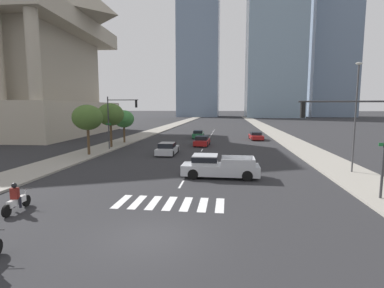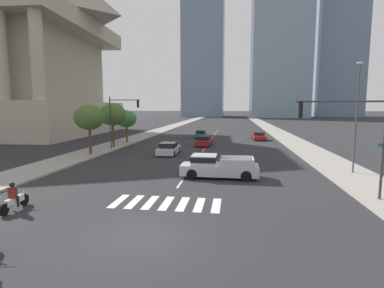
{
  "view_description": "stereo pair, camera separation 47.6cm",
  "coord_description": "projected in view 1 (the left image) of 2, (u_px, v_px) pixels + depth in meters",
  "views": [
    {
      "loc": [
        3.04,
        -10.99,
        5.17
      ],
      "look_at": [
        0.0,
        14.23,
        2.0
      ],
      "focal_mm": 27.65,
      "sensor_mm": 36.0,
      "label": 1
    },
    {
      "loc": [
        3.52,
        -10.93,
        5.17
      ],
      "look_at": [
        0.0,
        14.23,
        2.0
      ],
      "focal_mm": 27.65,
      "sensor_mm": 36.0,
      "label": 2
    }
  ],
  "objects": [
    {
      "name": "street_tree_third",
      "position": [
        124.0,
        119.0,
        42.01
      ],
      "size": [
        2.89,
        2.89,
        4.59
      ],
      "color": "#4C3823",
      "rests_on": "sidewalk_west"
    },
    {
      "name": "motorcycle_lead",
      "position": [
        16.0,
        200.0,
        14.66
      ],
      "size": [
        0.7,
        2.16,
        1.49
      ],
      "rotation": [
        0.0,
        0.0,
        1.65
      ],
      "color": "black",
      "rests_on": "ground"
    },
    {
      "name": "office_tower_center_skyline",
      "position": [
        275.0,
        33.0,
        147.37
      ],
      "size": [
        27.34,
        25.14,
        91.09
      ],
      "color": "#7A93A8",
      "rests_on": "ground"
    },
    {
      "name": "sidewalk_east",
      "position": [
        297.0,
        145.0,
        39.89
      ],
      "size": [
        4.0,
        260.0,
        0.15
      ],
      "primitive_type": "cube",
      "color": "gray",
      "rests_on": "ground"
    },
    {
      "name": "crosswalk_near",
      "position": [
        170.0,
        203.0,
        15.99
      ],
      "size": [
        5.85,
        2.38,
        0.01
      ],
      "color": "silver",
      "rests_on": "ground"
    },
    {
      "name": "street_tree_nearest",
      "position": [
        87.0,
        118.0,
        31.12
      ],
      "size": [
        3.15,
        3.15,
        5.29
      ],
      "color": "#4C3823",
      "rests_on": "sidewalk_west"
    },
    {
      "name": "sedan_red_1",
      "position": [
        256.0,
        136.0,
        47.25
      ],
      "size": [
        2.11,
        4.41,
        1.2
      ],
      "rotation": [
        0.0,
        0.0,
        -1.51
      ],
      "color": "maroon",
      "rests_on": "ground"
    },
    {
      "name": "street_lamp_east",
      "position": [
        356.0,
        110.0,
        22.51
      ],
      "size": [
        0.5,
        0.24,
        8.36
      ],
      "color": "#3F3F42",
      "rests_on": "sidewalk_east"
    },
    {
      "name": "traffic_signal_near",
      "position": [
        352.0,
        127.0,
        16.15
      ],
      "size": [
        4.93,
        0.28,
        5.73
      ],
      "rotation": [
        0.0,
        0.0,
        3.14
      ],
      "color": "#333335",
      "rests_on": "sidewalk_east"
    },
    {
      "name": "sidewalk_west",
      "position": [
        120.0,
        143.0,
        42.85
      ],
      "size": [
        4.0,
        260.0,
        0.15
      ],
      "primitive_type": "cube",
      "color": "gray",
      "rests_on": "ground"
    },
    {
      "name": "office_tower_right_skyline",
      "position": [
        333.0,
        19.0,
        156.67
      ],
      "size": [
        23.03,
        23.15,
        112.9
      ],
      "color": "slate",
      "rests_on": "ground"
    },
    {
      "name": "sedan_green_2",
      "position": [
        198.0,
        135.0,
        49.62
      ],
      "size": [
        1.83,
        4.31,
        1.3
      ],
      "rotation": [
        0.0,
        0.0,
        1.59
      ],
      "color": "#1E6038",
      "rests_on": "ground"
    },
    {
      "name": "sedan_red_0",
      "position": [
        202.0,
        141.0,
        39.9
      ],
      "size": [
        2.01,
        4.34,
        1.33
      ],
      "rotation": [
        0.0,
        0.0,
        1.52
      ],
      "color": "maroon",
      "rests_on": "ground"
    },
    {
      "name": "traffic_signal_far",
      "position": [
        119.0,
        114.0,
        35.33
      ],
      "size": [
        4.05,
        0.28,
        6.27
      ],
      "color": "#333335",
      "rests_on": "sidewalk_west"
    },
    {
      "name": "ground_plane",
      "position": [
        149.0,
        237.0,
        11.83
      ],
      "size": [
        800.0,
        800.0,
        0.0
      ],
      "primitive_type": "plane",
      "color": "#28282B"
    },
    {
      "name": "war_memorial",
      "position": [
        7.0,
        25.0,
        54.29
      ],
      "size": [
        32.28,
        32.28,
        39.18
      ],
      "rotation": [
        0.0,
        0.0,
        0.04
      ],
      "color": "#B2A893",
      "rests_on": "ground"
    },
    {
      "name": "office_tower_left_skyline",
      "position": [
        199.0,
        31.0,
        159.36
      ],
      "size": [
        21.63,
        24.4,
        104.43
      ],
      "color": "slate",
      "rests_on": "ground"
    },
    {
      "name": "pickup_truck",
      "position": [
        217.0,
        166.0,
        21.84
      ],
      "size": [
        5.67,
        2.07,
        1.67
      ],
      "rotation": [
        0.0,
        0.0,
        3.13
      ],
      "color": "#B7BABF",
      "rests_on": "ground"
    },
    {
      "name": "lane_divider_center",
      "position": [
        207.0,
        142.0,
        43.57
      ],
      "size": [
        0.14,
        50.0,
        0.01
      ],
      "color": "silver",
      "rests_on": "ground"
    },
    {
      "name": "street_tree_second",
      "position": [
        110.0,
        115.0,
        37.17
      ],
      "size": [
        3.33,
        3.33,
        5.52
      ],
      "color": "#4C3823",
      "rests_on": "sidewalk_west"
    },
    {
      "name": "sedan_silver_3",
      "position": [
        167.0,
        149.0,
        32.47
      ],
      "size": [
        1.92,
        4.46,
        1.32
      ],
      "rotation": [
        0.0,
        0.0,
        1.57
      ],
      "color": "#B7BABF",
      "rests_on": "ground"
    }
  ]
}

